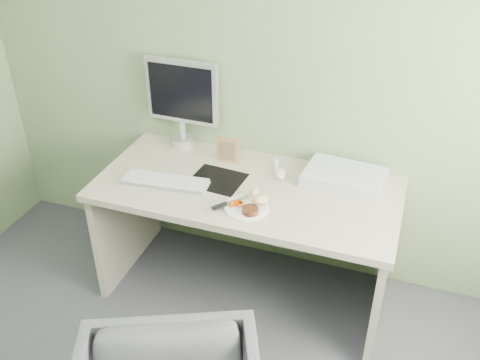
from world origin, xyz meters
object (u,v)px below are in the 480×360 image
(desk, at_px, (246,214))
(scanner, at_px, (344,178))
(plate, at_px, (246,208))
(monitor, at_px, (182,99))

(desk, bearing_deg, scanner, 23.08)
(scanner, bearing_deg, desk, -151.62)
(scanner, bearing_deg, plate, -130.58)
(scanner, relative_size, monitor, 0.79)
(desk, xyz_separation_m, scanner, (0.48, 0.20, 0.21))
(desk, height_order, monitor, monitor)
(desk, xyz_separation_m, monitor, (-0.50, 0.31, 0.48))
(monitor, bearing_deg, plate, -41.05)
(desk, bearing_deg, monitor, 147.79)
(desk, height_order, plate, plate)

